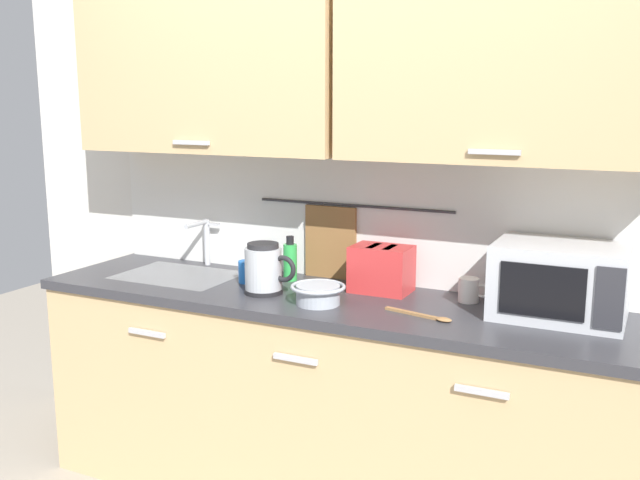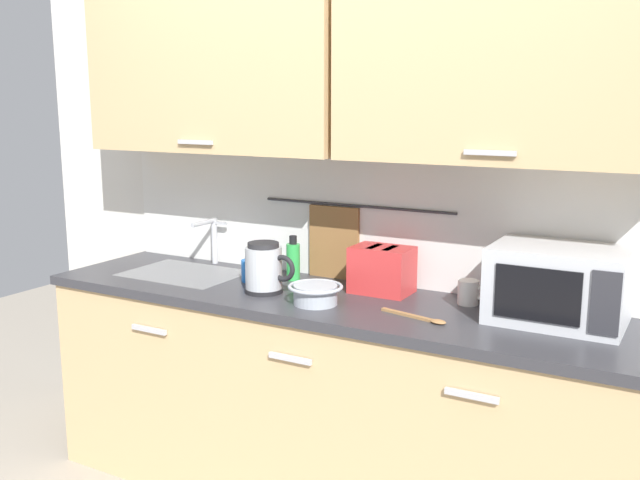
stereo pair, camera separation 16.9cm
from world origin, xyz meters
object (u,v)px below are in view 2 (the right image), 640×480
object	(u,v)px
electric_kettle	(265,268)
mug_by_kettle	(469,292)
mixing_bowl	(316,293)
toaster	(382,270)
dish_soap_bottle	(293,260)
microwave	(559,285)
mug_near_sink	(251,271)
wooden_spoon	(421,318)

from	to	relation	value
electric_kettle	mug_by_kettle	world-z (taller)	electric_kettle
mixing_bowl	mug_by_kettle	xyz separation A→B (m)	(0.52, 0.29, 0.00)
toaster	mug_by_kettle	xyz separation A→B (m)	(0.36, 0.01, -0.05)
dish_soap_bottle	toaster	world-z (taller)	dish_soap_bottle
microwave	mug_near_sink	bearing A→B (deg)	-177.21
mug_near_sink	mixing_bowl	distance (m)	0.45
toaster	electric_kettle	bearing A→B (deg)	-150.77
mug_by_kettle	microwave	bearing A→B (deg)	-9.47
mug_by_kettle	toaster	bearing A→B (deg)	-179.04
dish_soap_bottle	wooden_spoon	xyz separation A→B (m)	(0.70, -0.27, -0.08)
microwave	electric_kettle	world-z (taller)	microwave
electric_kettle	mug_near_sink	xyz separation A→B (m)	(-0.15, 0.12, -0.05)
mug_by_kettle	electric_kettle	bearing A→B (deg)	-162.95
microwave	wooden_spoon	bearing A→B (deg)	-153.19
mixing_bowl	toaster	xyz separation A→B (m)	(0.15, 0.28, 0.05)
mixing_bowl	mug_by_kettle	world-z (taller)	mug_by_kettle
dish_soap_bottle	wooden_spoon	distance (m)	0.76
microwave	dish_soap_bottle	bearing A→B (deg)	177.31
microwave	toaster	xyz separation A→B (m)	(-0.71, 0.05, -0.04)
mixing_bowl	microwave	bearing A→B (deg)	15.07
mixing_bowl	mug_by_kettle	distance (m)	0.59
electric_kettle	mug_near_sink	world-z (taller)	electric_kettle
mug_near_sink	toaster	distance (m)	0.58
wooden_spoon	toaster	bearing A→B (deg)	136.05
mug_near_sink	mixing_bowl	world-z (taller)	mug_near_sink
microwave	toaster	bearing A→B (deg)	175.89
mug_near_sink	toaster	bearing A→B (deg)	11.21
mug_near_sink	mug_by_kettle	distance (m)	0.94
microwave	wooden_spoon	xyz separation A→B (m)	(-0.43, -0.22, -0.13)
electric_kettle	wooden_spoon	bearing A→B (deg)	-2.73
microwave	mixing_bowl	size ratio (longest dim) A/B	2.15
electric_kettle	mug_by_kettle	xyz separation A→B (m)	(0.78, 0.24, -0.05)
electric_kettle	dish_soap_bottle	bearing A→B (deg)	91.97
microwave	mug_by_kettle	distance (m)	0.36
dish_soap_bottle	mug_by_kettle	size ratio (longest dim) A/B	1.63
wooden_spoon	electric_kettle	bearing A→B (deg)	177.27
dish_soap_bottle	mixing_bowl	distance (m)	0.40
electric_kettle	mixing_bowl	xyz separation A→B (m)	(0.27, -0.05, -0.06)
toaster	mug_near_sink	bearing A→B (deg)	-168.79
dish_soap_bottle	mixing_bowl	world-z (taller)	dish_soap_bottle
mug_by_kettle	mixing_bowl	bearing A→B (deg)	-150.88
microwave	toaster	distance (m)	0.71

